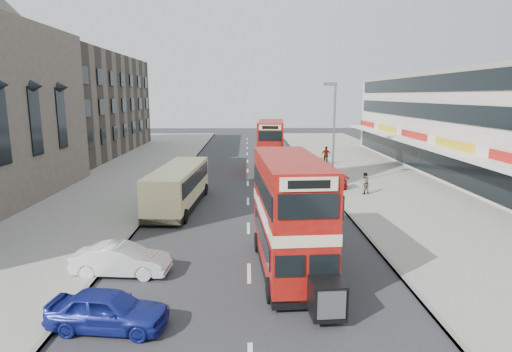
% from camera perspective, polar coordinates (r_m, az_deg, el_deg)
% --- Properties ---
extents(ground, '(160.00, 160.00, 0.00)m').
position_cam_1_polar(ground, '(16.10, -0.90, -15.76)').
color(ground, '#28282B').
rests_on(ground, ground).
extents(road_surface, '(12.00, 90.00, 0.01)m').
position_cam_1_polar(road_surface, '(35.15, -1.11, -1.01)').
color(road_surface, '#28282B').
rests_on(road_surface, ground).
extents(pavement_right, '(12.00, 90.00, 0.15)m').
position_cam_1_polar(pavement_right, '(37.15, 17.73, -0.77)').
color(pavement_right, gray).
rests_on(pavement_right, ground).
extents(pavement_left, '(12.00, 90.00, 0.15)m').
position_cam_1_polar(pavement_left, '(37.10, -19.99, -0.93)').
color(pavement_left, gray).
rests_on(pavement_left, ground).
extents(kerb_left, '(0.20, 90.00, 0.16)m').
position_cam_1_polar(kerb_left, '(35.65, -10.97, -0.93)').
color(kerb_left, gray).
rests_on(kerb_left, ground).
extents(kerb_right, '(0.20, 90.00, 0.16)m').
position_cam_1_polar(kerb_right, '(35.67, 8.73, -0.85)').
color(kerb_right, gray).
rests_on(kerb_right, ground).
extents(brick_terrace, '(14.00, 28.00, 12.00)m').
position_cam_1_polar(brick_terrace, '(56.82, -24.25, 8.66)').
color(brick_terrace, '#66594C').
rests_on(brick_terrace, ground).
extents(commercial_row, '(9.90, 46.20, 9.30)m').
position_cam_1_polar(commercial_row, '(41.62, 27.67, 6.13)').
color(commercial_row, beige).
rests_on(commercial_row, ground).
extents(street_lamp, '(1.00, 0.20, 8.12)m').
position_cam_1_polar(street_lamp, '(33.16, 10.28, 6.45)').
color(street_lamp, slate).
rests_on(street_lamp, ground).
extents(bus_main, '(2.78, 8.41, 4.60)m').
position_cam_1_polar(bus_main, '(17.38, 4.55, -5.18)').
color(bus_main, black).
rests_on(bus_main, ground).
extents(bus_second, '(2.88, 8.58, 4.64)m').
position_cam_1_polar(bus_second, '(40.25, 2.01, 4.01)').
color(bus_second, black).
rests_on(bus_second, ground).
extents(coach, '(3.00, 9.44, 2.46)m').
position_cam_1_polar(coach, '(27.98, -10.33, -1.23)').
color(coach, black).
rests_on(coach, ground).
extents(car_left_near, '(3.90, 1.96, 1.27)m').
position_cam_1_polar(car_left_near, '(14.60, -19.20, -16.57)').
color(car_left_near, navy).
rests_on(car_left_near, ground).
extents(car_left_front, '(3.98, 1.66, 1.28)m').
position_cam_1_polar(car_left_front, '(18.39, -17.58, -10.63)').
color(car_left_front, silver).
rests_on(car_left_front, ground).
extents(car_right_a, '(4.24, 2.16, 1.18)m').
position_cam_1_polar(car_right_a, '(32.64, 8.61, -1.01)').
color(car_right_a, maroon).
rests_on(car_right_a, ground).
extents(car_right_b, '(4.73, 2.49, 1.27)m').
position_cam_1_polar(car_right_b, '(35.00, 6.50, -0.08)').
color(car_right_b, orange).
rests_on(car_right_b, ground).
extents(car_right_c, '(3.85, 1.95, 1.26)m').
position_cam_1_polar(car_right_c, '(45.47, 4.72, 2.46)').
color(car_right_c, '#60A6C1').
rests_on(car_right_c, ground).
extents(pedestrian_near, '(0.70, 0.61, 1.59)m').
position_cam_1_polar(pedestrian_near, '(31.64, 14.33, -0.94)').
color(pedestrian_near, gray).
rests_on(pedestrian_near, pavement_right).
extents(pedestrian_far, '(1.08, 0.47, 1.83)m').
position_cam_1_polar(pedestrian_far, '(44.68, 9.34, 2.77)').
color(pedestrian_far, gray).
rests_on(pedestrian_far, pavement_right).
extents(cyclist, '(0.69, 1.71, 2.02)m').
position_cam_1_polar(cyclist, '(34.64, 5.24, -0.10)').
color(cyclist, gray).
rests_on(cyclist, ground).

